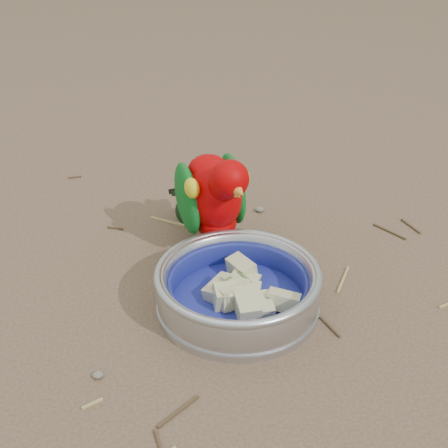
{
  "coord_description": "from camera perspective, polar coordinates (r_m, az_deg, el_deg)",
  "views": [
    {
      "loc": [
        -0.02,
        -0.71,
        0.57
      ],
      "look_at": [
        0.07,
        0.12,
        0.08
      ],
      "focal_mm": 55.0,
      "sensor_mm": 36.0,
      "label": 1
    }
  ],
  "objects": [
    {
      "name": "ground_debris",
      "position": [
        0.97,
        -5.75,
        -5.45
      ],
      "size": [
        0.9,
        0.8,
        0.01
      ],
      "primitive_type": null,
      "color": "tan",
      "rests_on": "ground"
    },
    {
      "name": "ground",
      "position": [
        0.91,
        -3.8,
        -8.34
      ],
      "size": [
        60.0,
        60.0,
        0.0
      ],
      "primitive_type": "plane",
      "color": "brown"
    },
    {
      "name": "fruit_wedges",
      "position": [
        0.91,
        1.17,
        -5.51
      ],
      "size": [
        0.13,
        0.13,
        0.03
      ],
      "primitive_type": null,
      "color": "#CBC28D",
      "rests_on": "food_bowl"
    },
    {
      "name": "food_bowl",
      "position": [
        0.93,
        1.16,
        -6.66
      ],
      "size": [
        0.22,
        0.22,
        0.02
      ],
      "primitive_type": "cylinder",
      "color": "#B2B2BA",
      "rests_on": "ground"
    },
    {
      "name": "bowl_wall",
      "position": [
        0.91,
        1.18,
        -5.15
      ],
      "size": [
        0.22,
        0.22,
        0.04
      ],
      "primitive_type": null,
      "color": "#B2B2BA",
      "rests_on": "food_bowl"
    },
    {
      "name": "lory_parrot",
      "position": [
        1.0,
        -0.82,
        1.67
      ],
      "size": [
        0.16,
        0.23,
        0.17
      ],
      "primitive_type": null,
      "rotation": [
        0.0,
        0.0,
        -2.8
      ],
      "color": "#A90001",
      "rests_on": "ground"
    }
  ]
}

